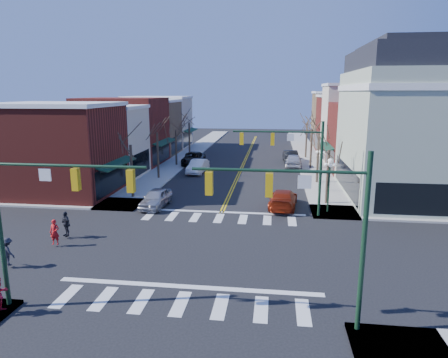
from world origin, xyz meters
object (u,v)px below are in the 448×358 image
(lamppost_corner, at_px, (329,176))
(car_left_far, at_px, (194,159))
(car_left_near, at_px, (156,198))
(car_right_mid, at_px, (294,161))
(car_right_near, at_px, (283,199))
(car_right_far, at_px, (290,156))
(pedestrian_dark_a, at_px, (66,224))
(car_left_mid, at_px, (198,166))
(pedestrian_dark_b, at_px, (8,252))
(pedestrian_red_b, at_px, (0,294))
(pedestrian_red_a, at_px, (55,232))
(victorian_corner, at_px, (421,123))
(lamppost_midblock, at_px, (320,162))

(lamppost_corner, distance_m, car_left_far, 24.29)
(car_left_near, bearing_deg, car_right_mid, 61.92)
(car_right_near, relative_size, car_right_mid, 1.02)
(car_right_far, height_order, pedestrian_dark_a, pedestrian_dark_a)
(lamppost_corner, xyz_separation_m, car_right_mid, (-1.80, 19.15, -2.10))
(car_left_mid, distance_m, car_right_near, 16.25)
(car_right_mid, bearing_deg, pedestrian_dark_b, 65.58)
(car_left_near, xyz_separation_m, car_right_near, (10.33, 1.13, 0.01))
(pedestrian_dark_b, bearing_deg, pedestrian_dark_a, -75.26)
(pedestrian_dark_b, bearing_deg, pedestrian_red_b, 146.83)
(car_left_near, height_order, pedestrian_dark_a, pedestrian_dark_a)
(car_right_near, distance_m, car_right_mid, 18.06)
(car_right_mid, relative_size, pedestrian_red_b, 3.16)
(car_right_mid, distance_m, pedestrian_red_a, 32.21)
(victorian_corner, bearing_deg, pedestrian_dark_a, -152.05)
(pedestrian_red_a, height_order, pedestrian_red_b, pedestrian_red_b)
(lamppost_midblock, distance_m, car_right_far, 16.98)
(victorian_corner, distance_m, pedestrian_red_b, 33.27)
(car_right_mid, distance_m, pedestrian_red_b, 38.22)
(car_left_far, bearing_deg, lamppost_corner, -58.24)
(lamppost_midblock, relative_size, car_right_far, 0.88)
(car_left_far, xyz_separation_m, pedestrian_dark_b, (-3.66, -31.53, 0.10))
(car_right_far, bearing_deg, car_left_mid, 35.42)
(car_left_near, relative_size, pedestrian_dark_b, 2.81)
(victorian_corner, height_order, pedestrian_dark_b, victorian_corner)
(car_left_near, relative_size, pedestrian_red_a, 2.77)
(lamppost_corner, height_order, pedestrian_dark_b, lamppost_corner)
(victorian_corner, height_order, pedestrian_red_b, victorian_corner)
(car_right_far, xyz_separation_m, pedestrian_red_b, (-13.41, -39.74, 0.14))
(lamppost_corner, bearing_deg, car_left_far, 126.94)
(car_left_near, bearing_deg, car_right_far, 67.23)
(car_left_mid, bearing_deg, pedestrian_dark_b, -95.90)
(car_left_mid, xyz_separation_m, pedestrian_dark_a, (-4.38, -21.90, 0.20))
(pedestrian_red_a, bearing_deg, victorian_corner, 25.37)
(victorian_corner, xyz_separation_m, car_right_far, (-10.39, 17.21, -5.84))
(victorian_corner, distance_m, pedestrian_red_a, 30.27)
(car_left_mid, bearing_deg, pedestrian_dark_a, -96.10)
(car_left_near, height_order, pedestrian_dark_b, pedestrian_dark_b)
(lamppost_corner, height_order, car_left_far, lamppost_corner)
(lamppost_corner, bearing_deg, victorian_corner, 35.86)
(car_left_far, distance_m, pedestrian_red_b, 35.88)
(lamppost_corner, relative_size, pedestrian_dark_a, 2.64)
(car_right_near, relative_size, car_right_far, 1.05)
(pedestrian_red_a, height_order, pedestrian_dark_b, pedestrian_red_a)
(pedestrian_red_a, xyz_separation_m, pedestrian_dark_a, (-0.06, 1.45, 0.04))
(car_left_mid, bearing_deg, lamppost_midblock, -25.67)
(car_right_far, xyz_separation_m, pedestrian_dark_a, (-15.29, -30.84, 0.16))
(victorian_corner, relative_size, pedestrian_dark_b, 9.23)
(car_right_far, bearing_deg, pedestrian_dark_b, 61.62)
(lamppost_corner, distance_m, car_left_near, 13.91)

